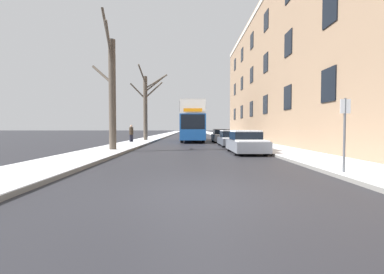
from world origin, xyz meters
TOP-DOWN VIEW (x-y plane):
  - ground_plane at (0.00, 0.00)m, footprint 320.00×320.00m
  - sidewalk_left at (-5.64, 53.00)m, footprint 2.89×130.00m
  - sidewalk_right at (5.64, 53.00)m, footprint 2.89×130.00m
  - terrace_facade_right at (11.58, 21.80)m, footprint 9.10×38.71m
  - bare_tree_left_0 at (-5.28, 10.47)m, footprint 1.85×2.65m
  - bare_tree_left_1 at (-5.33, 23.71)m, footprint 4.29×2.98m
  - double_decker_bus at (-0.01, 23.65)m, footprint 2.58×10.13m
  - parked_car_0 at (3.11, 9.56)m, footprint 1.87×4.33m
  - parked_car_1 at (3.11, 15.56)m, footprint 1.76×4.29m
  - parked_car_2 at (3.11, 21.78)m, footprint 1.84×4.25m
  - pedestrian_left_sidewalk at (-6.16, 19.71)m, footprint 0.40×0.40m
  - street_sign_post at (4.50, 1.90)m, footprint 0.32×0.07m

SIDE VIEW (x-z plane):
  - ground_plane at x=0.00m, z-range 0.00..0.00m
  - sidewalk_left at x=-5.64m, z-range 0.00..0.16m
  - sidewalk_right at x=5.64m, z-range 0.00..0.16m
  - parked_car_1 at x=3.11m, z-range -0.05..1.29m
  - parked_car_0 at x=3.11m, z-range -0.05..1.35m
  - parked_car_2 at x=3.11m, z-range -0.05..1.37m
  - pedestrian_left_sidewalk at x=-6.16m, z-range 0.09..1.94m
  - street_sign_post at x=4.50m, z-range 0.19..2.64m
  - double_decker_bus at x=-0.01m, z-range 0.29..4.65m
  - bare_tree_left_0 at x=-5.28m, z-range -0.40..8.22m
  - bare_tree_left_1 at x=-5.33m, z-range 0.05..8.47m
  - terrace_facade_right at x=11.58m, z-range 0.00..15.05m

